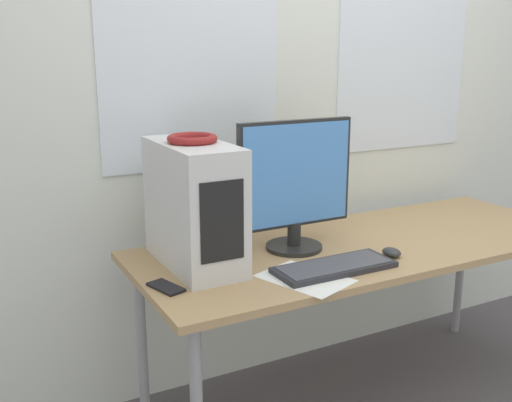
# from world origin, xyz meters

# --- Properties ---
(wall_back) EXTENTS (8.00, 0.07, 2.70)m
(wall_back) POSITION_xyz_m (0.00, 0.86, 1.35)
(wall_back) COLOR silver
(wall_back) RESTS_ON ground_plane
(desk) EXTENTS (1.89, 0.73, 0.72)m
(desk) POSITION_xyz_m (0.00, 0.36, 0.67)
(desk) COLOR tan
(desk) RESTS_ON ground_plane
(pc_tower) EXTENTS (0.22, 0.48, 0.45)m
(pc_tower) POSITION_xyz_m (-0.71, 0.45, 0.95)
(pc_tower) COLOR silver
(pc_tower) RESTS_ON desk
(headphones) EXTENTS (0.17, 0.17, 0.03)m
(headphones) POSITION_xyz_m (-0.71, 0.45, 1.18)
(headphones) COLOR maroon
(headphones) RESTS_ON pc_tower
(monitor_main) EXTENTS (0.48, 0.22, 0.50)m
(monitor_main) POSITION_xyz_m (-0.30, 0.43, 0.98)
(monitor_main) COLOR black
(monitor_main) RESTS_ON desk
(keyboard) EXTENTS (0.44, 0.17, 0.02)m
(keyboard) POSITION_xyz_m (-0.30, 0.16, 0.73)
(keyboard) COLOR #28282D
(keyboard) RESTS_ON desk
(mouse) EXTENTS (0.06, 0.08, 0.03)m
(mouse) POSITION_xyz_m (-0.02, 0.18, 0.74)
(mouse) COLOR #2D2D2D
(mouse) RESTS_ON desk
(cell_phone) EXTENTS (0.10, 0.15, 0.01)m
(cell_phone) POSITION_xyz_m (-0.88, 0.28, 0.73)
(cell_phone) COLOR black
(cell_phone) RESTS_ON desk
(paper_sheet_left) EXTENTS (0.30, 0.35, 0.00)m
(paper_sheet_left) POSITION_xyz_m (-0.43, 0.14, 0.72)
(paper_sheet_left) COLOR white
(paper_sheet_left) RESTS_ON desk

